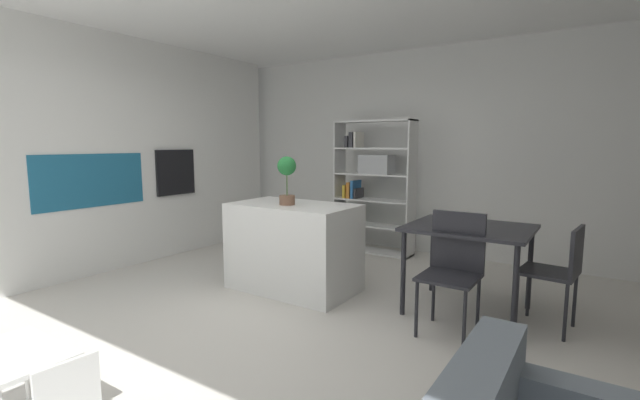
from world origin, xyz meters
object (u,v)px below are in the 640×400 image
at_px(dining_table, 469,235).
at_px(dining_chair_near, 453,262).
at_px(child_table, 13,368).
at_px(open_bookshelf, 370,181).
at_px(dining_chair_window_side, 560,267).
at_px(built_in_oven, 176,172).
at_px(kitchen_island, 294,247).
at_px(potted_plant_on_island, 287,175).

relative_size(dining_table, dining_chair_near, 1.07).
height_order(child_table, dining_chair_near, dining_chair_near).
height_order(open_bookshelf, child_table, open_bookshelf).
xyz_separation_m(child_table, dining_chair_window_side, (2.23, 3.00, 0.16)).
bearing_deg(built_in_oven, kitchen_island, -7.39).
bearing_deg(dining_chair_near, potted_plant_on_island, -179.84).
relative_size(built_in_oven, kitchen_island, 0.47).
bearing_deg(built_in_oven, open_bookshelf, 36.93).
relative_size(potted_plant_on_island, dining_table, 0.47).
xyz_separation_m(kitchen_island, dining_table, (1.68, 0.37, 0.25)).
xyz_separation_m(built_in_oven, open_bookshelf, (2.13, 1.60, -0.14)).
bearing_deg(potted_plant_on_island, open_bookshelf, 91.67).
xyz_separation_m(child_table, dining_table, (1.50, 3.01, 0.34)).
bearing_deg(open_bookshelf, dining_chair_near, -48.35).
bearing_deg(dining_table, open_bookshelf, 139.19).
relative_size(open_bookshelf, child_table, 3.05).
bearing_deg(open_bookshelf, potted_plant_on_island, -88.33).
bearing_deg(dining_chair_near, child_table, -119.86).
bearing_deg(child_table, potted_plant_on_island, 94.42).
relative_size(open_bookshelf, dining_chair_near, 1.90).
bearing_deg(open_bookshelf, dining_table, -40.81).
distance_m(potted_plant_on_island, child_table, 2.71).
bearing_deg(dining_table, kitchen_island, -167.66).
distance_m(built_in_oven, dining_table, 3.91).
bearing_deg(potted_plant_on_island, dining_chair_window_side, 10.15).
distance_m(child_table, dining_table, 3.38).
xyz_separation_m(potted_plant_on_island, open_bookshelf, (-0.06, 1.96, -0.21)).
distance_m(potted_plant_on_island, dining_chair_window_side, 2.56).
bearing_deg(dining_chair_window_side, dining_table, -84.24).
distance_m(built_in_oven, potted_plant_on_island, 2.22).
xyz_separation_m(built_in_oven, child_table, (2.39, -2.93, -0.77)).
distance_m(dining_chair_near, dining_chair_window_side, 0.85).
distance_m(child_table, dining_chair_window_side, 3.74).
bearing_deg(dining_chair_window_side, potted_plant_on_island, -73.30).
bearing_deg(dining_chair_window_side, kitchen_island, -74.99).
relative_size(child_table, dining_chair_near, 0.62).
relative_size(potted_plant_on_island, open_bookshelf, 0.27).
xyz_separation_m(dining_chair_near, dining_chair_window_side, (0.72, 0.45, -0.04)).
bearing_deg(dining_table, dining_chair_window_side, -0.79).
height_order(built_in_oven, dining_table, built_in_oven).
distance_m(built_in_oven, dining_chair_window_side, 4.65).
height_order(built_in_oven, dining_chair_near, built_in_oven).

